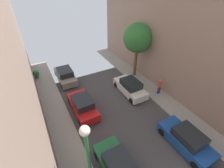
# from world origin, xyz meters

# --- Properties ---
(parked_car_left_3) EXTENTS (1.78, 4.20, 1.57)m
(parked_car_left_3) POSITION_xyz_m (-2.70, 3.59, 0.72)
(parked_car_left_3) COLOR #1E6638
(parked_car_left_3) RESTS_ON ground
(parked_car_left_4) EXTENTS (1.78, 4.20, 1.57)m
(parked_car_left_4) POSITION_xyz_m (-2.70, 10.11, 0.72)
(parked_car_left_4) COLOR red
(parked_car_left_4) RESTS_ON ground
(parked_car_left_5) EXTENTS (1.78, 4.20, 1.57)m
(parked_car_left_5) POSITION_xyz_m (-2.70, 16.01, 0.72)
(parked_car_left_5) COLOR gray
(parked_car_left_5) RESTS_ON ground
(parked_car_right_2) EXTENTS (1.78, 4.20, 1.57)m
(parked_car_right_2) POSITION_xyz_m (2.70, 2.99, 0.72)
(parked_car_right_2) COLOR #194799
(parked_car_right_2) RESTS_ON ground
(parked_car_right_3) EXTENTS (1.78, 4.20, 1.57)m
(parked_car_right_3) POSITION_xyz_m (2.70, 10.38, 0.72)
(parked_car_right_3) COLOR white
(parked_car_right_3) RESTS_ON ground
(pedestrian) EXTENTS (0.40, 0.36, 1.72)m
(pedestrian) POSITION_xyz_m (5.24, 8.71, 1.07)
(pedestrian) COLOR #2D334C
(pedestrian) RESTS_ON sidewalk_right
(street_tree_1) EXTENTS (3.22, 3.22, 6.28)m
(street_tree_1) POSITION_xyz_m (5.14, 13.00, 4.79)
(street_tree_1) COLOR brown
(street_tree_1) RESTS_ON sidewalk_right
(potted_plant_0) EXTENTS (0.71, 0.71, 0.97)m
(potted_plant_0) POSITION_xyz_m (-5.66, 18.09, 0.69)
(potted_plant_0) COLOR slate
(potted_plant_0) RESTS_ON sidewalk_left
(lamp_post) EXTENTS (0.44, 0.44, 5.98)m
(lamp_post) POSITION_xyz_m (-4.60, 3.16, 4.04)
(lamp_post) COLOR #26723F
(lamp_post) RESTS_ON sidewalk_left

